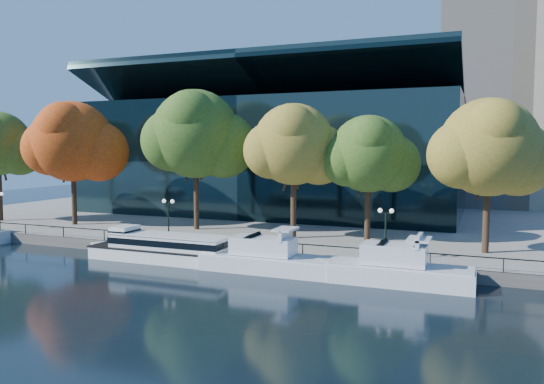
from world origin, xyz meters
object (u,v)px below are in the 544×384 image
at_px(cruiser_near, 264,258).
at_px(tree_2, 197,136).
at_px(tree_5, 491,149).
at_px(tour_boat, 160,247).
at_px(tree_4, 370,156).
at_px(cruiser_far, 394,268).
at_px(tree_3, 295,146).
at_px(tree_1, 73,143).
at_px(lamp_1, 168,210).
at_px(lamp_2, 386,222).

bearing_deg(cruiser_near, tree_2, 137.56).
xyz_separation_m(tree_2, tree_5, (29.01, -2.27, -1.41)).
bearing_deg(tour_boat, tree_4, 35.16).
xyz_separation_m(cruiser_far, tree_3, (-11.24, 10.30, 8.77)).
distance_m(tree_1, tree_2, 15.05).
bearing_deg(tree_4, lamp_1, -155.42).
height_order(cruiser_near, lamp_2, lamp_2).
bearing_deg(tour_boat, cruiser_near, -1.58).
bearing_deg(lamp_2, tree_2, 159.73).
xyz_separation_m(tree_2, tree_4, (18.57, -0.12, -2.00)).
bearing_deg(tree_4, tree_1, -176.66).
bearing_deg(cruiser_far, tree_4, 110.22).
bearing_deg(lamp_2, tree_5, 37.08).
height_order(tree_5, lamp_1, tree_5).
relative_size(tour_boat, cruiser_far, 1.33).
bearing_deg(tree_3, cruiser_near, -84.16).
xyz_separation_m(cruiser_near, tree_2, (-12.61, 11.53, 9.95)).
bearing_deg(cruiser_far, tree_3, 137.50).
height_order(tree_4, lamp_1, tree_4).
bearing_deg(tree_5, lamp_2, -142.92).
xyz_separation_m(tree_3, lamp_2, (9.93, -6.62, -5.96)).
relative_size(tree_1, tree_5, 1.09).
bearing_deg(cruiser_far, lamp_1, 170.22).
xyz_separation_m(cruiser_near, tree_1, (-27.50, 9.46, 9.20)).
xyz_separation_m(tree_2, lamp_1, (1.47, -7.94, -7.07)).
distance_m(tree_2, tree_5, 29.13).
bearing_deg(lamp_1, tree_4, 24.58).
xyz_separation_m(tree_1, tree_3, (26.45, 0.75, -0.37)).
distance_m(cruiser_far, tree_4, 14.57).
distance_m(tree_2, lamp_1, 10.73).
distance_m(cruiser_far, tree_1, 39.93).
xyz_separation_m(cruiser_near, tree_3, (-1.04, 10.21, 8.83)).
relative_size(tree_2, tree_4, 1.27).
height_order(tree_4, tree_5, tree_5).
distance_m(tree_2, lamp_2, 23.99).
distance_m(cruiser_near, tree_4, 15.13).
xyz_separation_m(tree_1, tree_5, (43.89, -0.19, -0.66)).
bearing_deg(tree_2, tour_boat, -76.28).
xyz_separation_m(tour_boat, tree_4, (15.82, 11.14, 7.85)).
height_order(cruiser_near, tree_3, tree_3).
xyz_separation_m(tree_2, tree_3, (11.57, -1.32, -1.11)).
height_order(cruiser_near, lamp_1, lamp_1).
bearing_deg(lamp_1, cruiser_near, -17.88).
xyz_separation_m(tree_1, lamp_1, (16.35, -5.87, -6.33)).
bearing_deg(lamp_1, tree_2, 100.49).
bearing_deg(lamp_1, tree_3, 33.25).
distance_m(tree_5, lamp_2, 10.98).
xyz_separation_m(tree_3, tree_4, (7.00, 1.20, -0.88)).
bearing_deg(tour_boat, cruiser_far, -1.01).
bearing_deg(tree_5, tree_3, 176.89).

